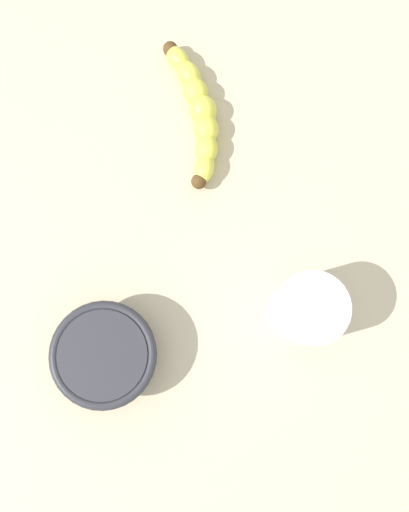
{
  "coord_description": "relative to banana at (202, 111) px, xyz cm",
  "views": [
    {
      "loc": [
        -17.96,
        0.48,
        70.62
      ],
      "look_at": [
        -7.72,
        0.11,
        5.0
      ],
      "focal_mm": 37.83,
      "sensor_mm": 36.0,
      "label": 1
    }
  ],
  "objects": [
    {
      "name": "wooden_tabletop",
      "position": [
        -11.29,
        0.21,
        -3.28
      ],
      "size": [
        120.0,
        120.0,
        3.0
      ],
      "primitive_type": "cube",
      "color": "beige",
      "rests_on": "ground"
    },
    {
      "name": "ceramic_bowl",
      "position": [
        -30.52,
        11.95,
        1.4
      ],
      "size": [
        12.51,
        12.51,
        5.35
      ],
      "color": "#2D2D33",
      "rests_on": "wooden_tabletop"
    },
    {
      "name": "smoothie_glass",
      "position": [
        -26.2,
        -11.85,
        2.29
      ],
      "size": [
        8.39,
        8.39,
        8.62
      ],
      "color": "silver",
      "rests_on": "wooden_tabletop"
    },
    {
      "name": "banana",
      "position": [
        0.0,
        0.0,
        0.0
      ],
      "size": [
        20.14,
        7.25,
        3.56
      ],
      "rotation": [
        0.0,
        0.0,
        0.19
      ],
      "color": "#E4DD4A",
      "rests_on": "wooden_tabletop"
    }
  ]
}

